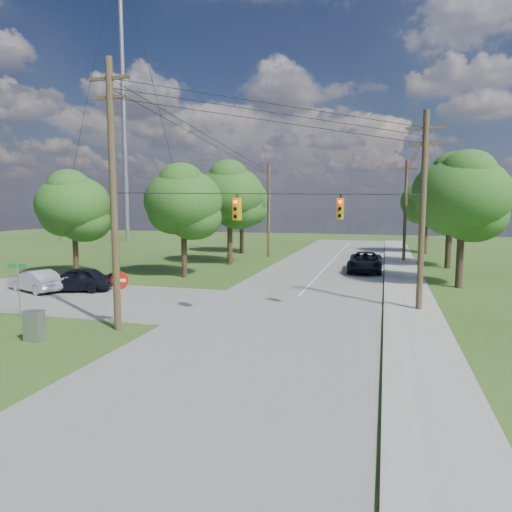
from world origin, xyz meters
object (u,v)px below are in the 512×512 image
(pole_north_w, at_px, (269,209))
(car_cross_dark, at_px, (76,279))
(pole_north_e, at_px, (405,210))
(control_cabinet, at_px, (34,326))
(pole_sw, at_px, (113,192))
(pole_ne, at_px, (423,209))
(do_not_enter_sign, at_px, (120,286))
(car_cross_silver, at_px, (35,281))
(car_main_north, at_px, (365,262))

(pole_north_w, relative_size, car_cross_dark, 2.15)
(pole_north_e, relative_size, control_cabinet, 7.67)
(pole_sw, height_order, control_cabinet, pole_sw)
(pole_ne, distance_m, do_not_enter_sign, 15.82)
(pole_sw, distance_m, car_cross_silver, 13.22)
(pole_sw, height_order, do_not_enter_sign, pole_sw)
(pole_north_w, height_order, control_cabinet, pole_north_w)
(car_main_north, height_order, do_not_enter_sign, do_not_enter_sign)
(car_main_north, bearing_deg, pole_north_e, 67.29)
(car_cross_silver, xyz_separation_m, car_main_north, (20.29, 14.84, 0.11))
(car_cross_silver, bearing_deg, do_not_enter_sign, 79.98)
(pole_ne, relative_size, car_cross_silver, 2.43)
(pole_sw, relative_size, do_not_enter_sign, 4.61)
(pole_sw, relative_size, control_cabinet, 9.20)
(pole_north_e, height_order, control_cabinet, pole_north_e)
(do_not_enter_sign, bearing_deg, pole_ne, 13.37)
(car_cross_silver, bearing_deg, pole_ne, 113.10)
(car_main_north, relative_size, control_cabinet, 4.56)
(pole_north_e, bearing_deg, car_cross_dark, -133.41)
(car_cross_dark, bearing_deg, car_cross_silver, -91.14)
(pole_ne, bearing_deg, control_cabinet, -147.39)
(pole_ne, bearing_deg, pole_north_e, 90.00)
(pole_north_e, bearing_deg, control_cabinet, -116.24)
(car_cross_silver, relative_size, car_main_north, 0.73)
(pole_sw, bearing_deg, pole_north_e, 65.48)
(pole_sw, bearing_deg, pole_ne, 29.38)
(pole_north_w, bearing_deg, car_main_north, -38.52)
(pole_sw, relative_size, pole_north_e, 1.20)
(pole_north_e, height_order, car_cross_silver, pole_north_e)
(control_cabinet, bearing_deg, pole_north_e, 61.17)
(control_cabinet, bearing_deg, pole_north_w, 83.95)
(car_cross_dark, height_order, control_cabinet, car_cross_dark)
(car_cross_dark, distance_m, car_cross_silver, 2.61)
(pole_north_e, height_order, do_not_enter_sign, pole_north_e)
(pole_ne, xyz_separation_m, car_cross_silver, (-23.69, -1.20, -4.72))
(car_main_north, bearing_deg, car_cross_silver, -144.39)
(pole_ne, xyz_separation_m, car_main_north, (-3.40, 13.64, -4.61))
(pole_north_e, distance_m, car_cross_silver, 33.45)
(pole_sw, xyz_separation_m, car_cross_silver, (-10.19, 6.40, -5.48))
(car_cross_silver, xyz_separation_m, control_cabinet, (7.84, -8.93, -0.09))
(pole_north_e, bearing_deg, pole_sw, -114.52)
(do_not_enter_sign, bearing_deg, pole_north_w, 76.69)
(pole_sw, height_order, car_cross_silver, pole_sw)
(pole_north_e, distance_m, pole_north_w, 13.90)
(pole_sw, distance_m, do_not_enter_sign, 4.39)
(pole_north_e, xyz_separation_m, control_cabinet, (-15.84, -32.13, -4.48))
(do_not_enter_sign, bearing_deg, pole_sw, -82.88)
(pole_ne, relative_size, pole_north_e, 1.05)
(pole_sw, distance_m, control_cabinet, 6.56)
(car_cross_dark, xyz_separation_m, car_main_north, (17.80, 14.05, 0.03))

